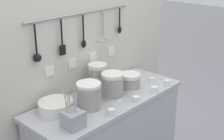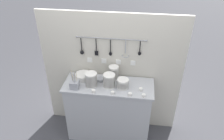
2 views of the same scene
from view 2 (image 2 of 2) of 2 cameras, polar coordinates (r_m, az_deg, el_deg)
The scene contains 15 objects.
ground_plane at distance 3.67m, azimuth -0.77°, elevation -15.90°, with size 20.00×20.00×0.00m, color #424247.
counter at distance 3.33m, azimuth -0.83°, elevation -10.43°, with size 1.25×0.48×0.95m.
back_wall at distance 3.25m, azimuth -0.17°, elevation -1.08°, with size 2.05×0.11×1.88m.
bowl_stack_nested_right at distance 2.93m, azimuth -0.74°, elevation -2.76°, with size 0.16×0.16×0.19m.
bowl_stack_back_corner at distance 2.96m, azimuth -5.47°, elevation -2.47°, with size 0.16×0.16×0.20m.
bowl_stack_short_front at distance 2.93m, azimuth 2.85°, elevation -3.56°, with size 0.15×0.15×0.14m.
bowl_stack_wide_centre at distance 3.08m, azimuth 0.44°, elevation -0.72°, with size 0.14×0.14×0.21m.
plate_stack at distance 3.16m, azimuth -7.53°, elevation -1.57°, with size 0.23×0.23×0.07m.
steel_mixing_bowl at distance 3.09m, azimuth -3.03°, elevation -2.46°, with size 0.10×0.10×0.04m.
cutlery_caddy at distance 2.98m, azimuth -9.70°, elevation -3.72°, with size 0.12×0.12×0.27m.
cup_by_caddy at distance 2.88m, azimuth -4.87°, elevation -5.52°, with size 0.05×0.05×0.04m.
cup_front_right at distance 2.83m, azimuth 8.28°, elevation -6.61°, with size 0.05×0.05×0.04m.
cup_edge_near at distance 2.93m, azimuth 7.52°, elevation -5.05°, with size 0.05×0.05×0.04m.
cup_edge_far at distance 2.83m, azimuth 4.73°, elevation -6.35°, with size 0.05×0.05×0.04m.
cup_beside_plates at distance 2.85m, azimuth 0.18°, elevation -5.98°, with size 0.05×0.05×0.04m.
Camera 2 is at (0.38, -2.40, 2.74)m, focal length 35.00 mm.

